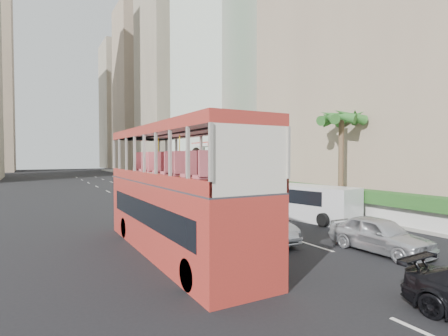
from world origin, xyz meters
TOP-DOWN VIEW (x-y plane):
  - ground_plane at (0.00, 0.00)m, footprint 200.00×200.00m
  - double_decker_bus at (-6.00, 0.00)m, footprint 2.50×11.00m
  - car_silver_lane_a at (-1.86, -0.01)m, footprint 1.92×4.52m
  - car_silver_lane_b at (1.19, -4.01)m, footprint 1.74×4.23m
  - van_asset at (1.28, 16.73)m, footprint 2.56×5.28m
  - minibus_near at (1.34, 9.01)m, footprint 2.48×6.66m
  - minibus_far at (3.99, 15.36)m, footprint 2.05×5.38m
  - panel_van_near at (3.86, 2.48)m, footprint 3.05×5.50m
  - panel_van_far at (3.82, 20.56)m, footprint 2.42×4.86m
  - sidewalk at (9.00, 25.00)m, footprint 6.00×120.00m
  - kerb_wall at (6.20, 14.00)m, footprint 0.30×44.00m
  - hedge at (6.20, 14.00)m, footprint 1.10×44.00m
  - palm_tree at (7.80, 4.00)m, footprint 0.36×0.36m
  - shell_station at (10.00, 23.00)m, footprint 6.50×8.00m
  - tower_mid at (18.00, 58.00)m, footprint 16.00×16.00m
  - tower_far_a at (17.00, 82.00)m, footprint 14.00×14.00m
  - tower_far_b at (17.00, 104.00)m, footprint 14.00×14.00m

SIDE VIEW (x-z plane):
  - ground_plane at x=0.00m, z-range 0.00..0.00m
  - car_silver_lane_a at x=-1.86m, z-range -0.72..0.72m
  - car_silver_lane_b at x=1.19m, z-range -0.72..0.72m
  - van_asset at x=1.28m, z-range -0.72..0.72m
  - sidewalk at x=9.00m, z-range 0.00..0.18m
  - kerb_wall at x=6.20m, z-range 0.18..1.18m
  - panel_van_far at x=3.82m, z-range 0.00..1.87m
  - panel_van_near at x=3.86m, z-range 0.00..2.08m
  - minibus_far at x=3.99m, z-range 0.00..2.34m
  - minibus_near at x=1.34m, z-range 0.00..2.91m
  - hedge at x=6.20m, z-range 1.18..1.88m
  - double_decker_bus at x=-6.00m, z-range 0.00..5.06m
  - shell_station at x=10.00m, z-range 0.00..5.50m
  - palm_tree at x=7.80m, z-range 0.18..6.58m
  - tower_far_b at x=17.00m, z-range 0.00..40.00m
  - tower_far_a at x=17.00m, z-range 0.00..44.00m
  - tower_mid at x=18.00m, z-range 0.00..50.00m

